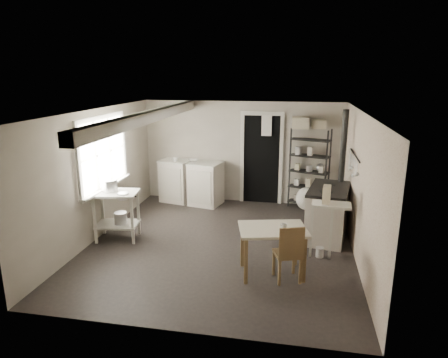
% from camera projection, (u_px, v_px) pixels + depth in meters
% --- Properties ---
extents(floor, '(5.00, 5.00, 0.00)m').
position_uv_depth(floor, '(221.00, 244.00, 7.00)').
color(floor, black).
rests_on(floor, ground).
extents(ceiling, '(5.00, 5.00, 0.00)m').
position_uv_depth(ceiling, '(221.00, 112.00, 6.40)').
color(ceiling, silver).
rests_on(ceiling, wall_back).
extents(wall_back, '(4.50, 0.02, 2.30)m').
position_uv_depth(wall_back, '(242.00, 152.00, 9.07)').
color(wall_back, '#A69D8E').
rests_on(wall_back, ground).
extents(wall_front, '(4.50, 0.02, 2.30)m').
position_uv_depth(wall_front, '(176.00, 240.00, 4.33)').
color(wall_front, '#A69D8E').
rests_on(wall_front, ground).
extents(wall_left, '(0.02, 5.00, 2.30)m').
position_uv_depth(wall_left, '(97.00, 175.00, 7.10)').
color(wall_left, '#A69D8E').
rests_on(wall_left, ground).
extents(wall_right, '(0.02, 5.00, 2.30)m').
position_uv_depth(wall_right, '(360.00, 188.00, 6.30)').
color(wall_right, '#A69D8E').
rests_on(wall_right, ground).
extents(window, '(0.12, 1.76, 1.28)m').
position_uv_depth(window, '(102.00, 153.00, 7.20)').
color(window, beige).
rests_on(window, wall_left).
extents(doorway, '(0.96, 0.10, 2.08)m').
position_uv_depth(doorway, '(261.00, 160.00, 9.00)').
color(doorway, beige).
rests_on(doorway, ground).
extents(ceiling_beam, '(0.18, 5.00, 0.18)m').
position_uv_depth(ceiling_beam, '(150.00, 116.00, 6.64)').
color(ceiling_beam, beige).
rests_on(ceiling_beam, ceiling).
extents(wallpaper_panel, '(0.01, 5.00, 2.30)m').
position_uv_depth(wallpaper_panel, '(360.00, 187.00, 6.30)').
color(wallpaper_panel, beige).
rests_on(wallpaper_panel, wall_right).
extents(utensil_rail, '(0.06, 1.20, 0.44)m').
position_uv_depth(utensil_rail, '(354.00, 155.00, 6.77)').
color(utensil_rail, silver).
rests_on(utensil_rail, wall_right).
extents(prep_table, '(0.84, 0.66, 0.88)m').
position_uv_depth(prep_table, '(117.00, 218.00, 7.13)').
color(prep_table, beige).
rests_on(prep_table, ground).
extents(stockpot, '(0.33, 0.33, 0.29)m').
position_uv_depth(stockpot, '(110.00, 188.00, 7.04)').
color(stockpot, silver).
rests_on(stockpot, prep_table).
extents(saucepan, '(0.23, 0.23, 0.11)m').
position_uv_depth(saucepan, '(123.00, 196.00, 6.88)').
color(saucepan, silver).
rests_on(saucepan, prep_table).
extents(bucket, '(0.29, 0.29, 0.24)m').
position_uv_depth(bucket, '(121.00, 219.00, 7.10)').
color(bucket, silver).
rests_on(bucket, prep_table).
extents(base_cabinets, '(1.58, 0.94, 0.97)m').
position_uv_depth(base_cabinets, '(191.00, 183.00, 9.15)').
color(base_cabinets, beige).
rests_on(base_cabinets, ground).
extents(mixing_bowl, '(0.40, 0.40, 0.07)m').
position_uv_depth(mixing_bowl, '(194.00, 162.00, 8.97)').
color(mixing_bowl, silver).
rests_on(mixing_bowl, base_cabinets).
extents(counter_cup, '(0.14, 0.14, 0.09)m').
position_uv_depth(counter_cup, '(175.00, 162.00, 8.99)').
color(counter_cup, silver).
rests_on(counter_cup, base_cabinets).
extents(shelf_rack, '(0.89, 0.57, 1.76)m').
position_uv_depth(shelf_rack, '(309.00, 166.00, 8.67)').
color(shelf_rack, black).
rests_on(shelf_rack, ground).
extents(shelf_jar, '(0.09, 0.09, 0.18)m').
position_uv_depth(shelf_jar, '(297.00, 146.00, 8.64)').
color(shelf_jar, silver).
rests_on(shelf_jar, shelf_rack).
extents(storage_box_a, '(0.36, 0.32, 0.24)m').
position_uv_depth(storage_box_a, '(301.00, 117.00, 8.40)').
color(storage_box_a, beige).
rests_on(storage_box_a, shelf_rack).
extents(storage_box_b, '(0.31, 0.29, 0.18)m').
position_uv_depth(storage_box_b, '(319.00, 118.00, 8.43)').
color(storage_box_b, beige).
rests_on(storage_box_b, shelf_rack).
extents(stove, '(0.86, 1.28, 0.93)m').
position_uv_depth(stove, '(327.00, 214.00, 7.18)').
color(stove, beige).
rests_on(stove, ground).
extents(stovepipe, '(0.14, 0.14, 1.33)m').
position_uv_depth(stovepipe, '(343.00, 147.00, 7.28)').
color(stovepipe, black).
rests_on(stovepipe, stove).
extents(side_ledge, '(0.63, 0.37, 0.93)m').
position_uv_depth(side_ledge, '(329.00, 233.00, 6.35)').
color(side_ledge, beige).
rests_on(side_ledge, ground).
extents(oats_box, '(0.14, 0.20, 0.28)m').
position_uv_depth(oats_box, '(326.00, 198.00, 6.22)').
color(oats_box, beige).
rests_on(oats_box, side_ledge).
extents(work_table, '(1.09, 0.88, 0.73)m').
position_uv_depth(work_table, '(272.00, 250.00, 5.86)').
color(work_table, beige).
rests_on(work_table, ground).
extents(table_cup, '(0.11, 0.11, 0.09)m').
position_uv_depth(table_cup, '(284.00, 225.00, 5.68)').
color(table_cup, silver).
rests_on(table_cup, work_table).
extents(chair, '(0.46, 0.47, 0.87)m').
position_uv_depth(chair, '(288.00, 248.00, 5.67)').
color(chair, brown).
rests_on(chair, ground).
extents(flour_sack, '(0.45, 0.39, 0.50)m').
position_uv_depth(flour_sack, '(306.00, 199.00, 8.70)').
color(flour_sack, silver).
rests_on(flour_sack, ground).
extents(floor_crock, '(0.16, 0.16, 0.16)m').
position_uv_depth(floor_crock, '(320.00, 253.00, 6.48)').
color(floor_crock, silver).
rests_on(floor_crock, ground).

